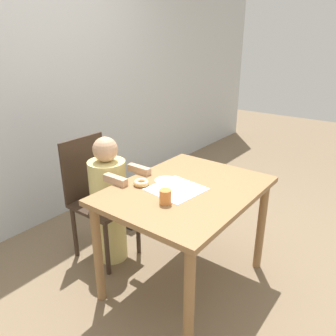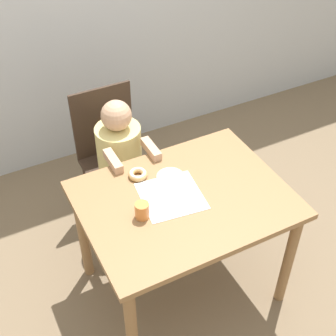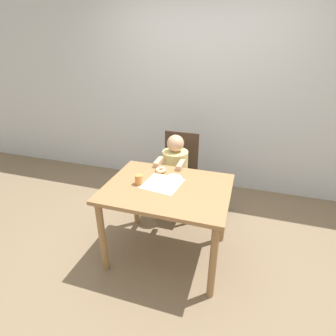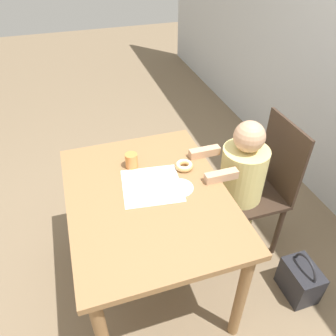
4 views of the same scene
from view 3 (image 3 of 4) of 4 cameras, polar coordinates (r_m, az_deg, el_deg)
The scene contains 10 objects.
ground_plane at distance 2.75m, azimuth -0.13°, elevation -17.95°, with size 12.00×12.00×0.00m, color #7A664C.
wall_back at distance 3.60m, azimuth 7.80°, elevation 15.08°, with size 8.00×0.05×2.50m.
dining_table at distance 2.35m, azimuth -0.15°, elevation -6.46°, with size 1.09×0.83×0.76m.
chair at distance 3.09m, azimuth 2.19°, elevation -1.28°, with size 0.41×0.44×0.97m.
child_figure at distance 2.98m, azimuth 1.51°, elevation -2.29°, with size 0.29×0.45×1.02m.
donut at distance 2.54m, azimuth -1.58°, elevation -0.45°, with size 0.11×0.11×0.04m.
napkin at distance 2.34m, azimuth -1.21°, elevation -3.40°, with size 0.35×0.35×0.00m.
handbag at distance 3.28m, azimuth 10.87°, elevation -7.52°, with size 0.24×0.17×0.33m.
cup at distance 2.33m, azimuth -6.32°, elevation -2.50°, with size 0.07×0.07×0.09m.
plate at distance 2.44m, azimuth 1.28°, elevation -2.11°, with size 0.15×0.15×0.01m.
Camera 3 is at (0.60, -1.90, 1.90)m, focal length 28.00 mm.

